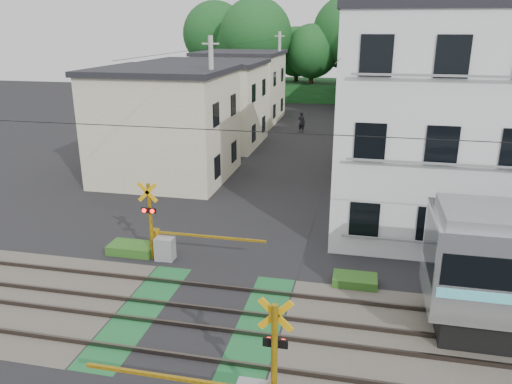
# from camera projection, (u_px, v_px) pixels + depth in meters

# --- Properties ---
(ground) EXTENTS (120.00, 120.00, 0.00)m
(ground) POSITION_uv_depth(u_px,v_px,m) (198.00, 319.00, 15.15)
(ground) COLOR black
(track_bed) EXTENTS (120.00, 120.00, 0.14)m
(track_bed) POSITION_uv_depth(u_px,v_px,m) (198.00, 318.00, 15.14)
(track_bed) COLOR #47423A
(track_bed) RESTS_ON ground
(crossing_signal_far) EXTENTS (4.74, 0.65, 3.09)m
(crossing_signal_far) POSITION_uv_depth(u_px,v_px,m) (163.00, 242.00, 18.84)
(crossing_signal_far) COLOR #E4A20C
(crossing_signal_far) RESTS_ON ground
(apartment_block) EXTENTS (10.20, 8.36, 9.30)m
(apartment_block) POSITION_uv_depth(u_px,v_px,m) (461.00, 122.00, 20.77)
(apartment_block) COLOR silver
(apartment_block) RESTS_ON ground
(houses_row) EXTENTS (22.07, 31.35, 6.80)m
(houses_row) POSITION_uv_depth(u_px,v_px,m) (308.00, 98.00, 38.10)
(houses_row) COLOR beige
(houses_row) RESTS_ON ground
(tree_hill) EXTENTS (40.00, 13.80, 11.95)m
(tree_hill) POSITION_uv_depth(u_px,v_px,m) (328.00, 48.00, 57.68)
(tree_hill) COLOR #194C1E
(tree_hill) RESTS_ON ground
(catenary) EXTENTS (60.00, 5.04, 7.00)m
(catenary) POSITION_uv_depth(u_px,v_px,m) (415.00, 221.00, 12.81)
(catenary) COLOR #2D2D33
(catenary) RESTS_ON ground
(utility_poles) EXTENTS (7.90, 42.00, 8.00)m
(utility_poles) POSITION_uv_depth(u_px,v_px,m) (285.00, 91.00, 35.40)
(utility_poles) COLOR #A5A5A0
(utility_poles) RESTS_ON ground
(pedestrian) EXTENTS (0.73, 0.62, 1.71)m
(pedestrian) POSITION_uv_depth(u_px,v_px,m) (302.00, 122.00, 41.42)
(pedestrian) COLOR black
(pedestrian) RESTS_ON ground
(weed_patches) EXTENTS (10.25, 8.80, 0.40)m
(weed_patches) POSITION_uv_depth(u_px,v_px,m) (253.00, 322.00, 14.66)
(weed_patches) COLOR #2D5E1E
(weed_patches) RESTS_ON ground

